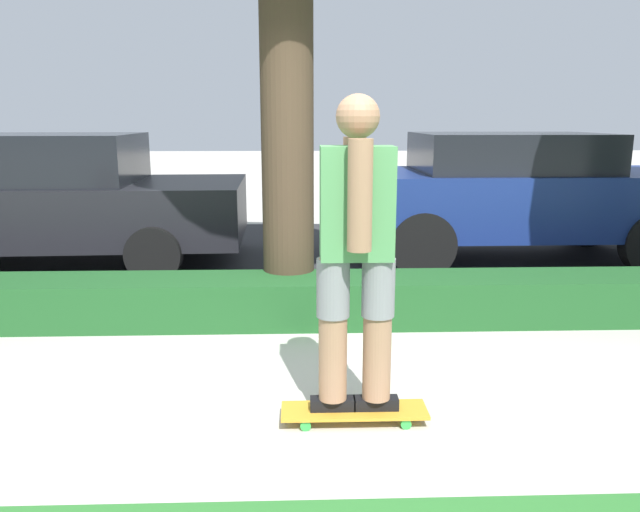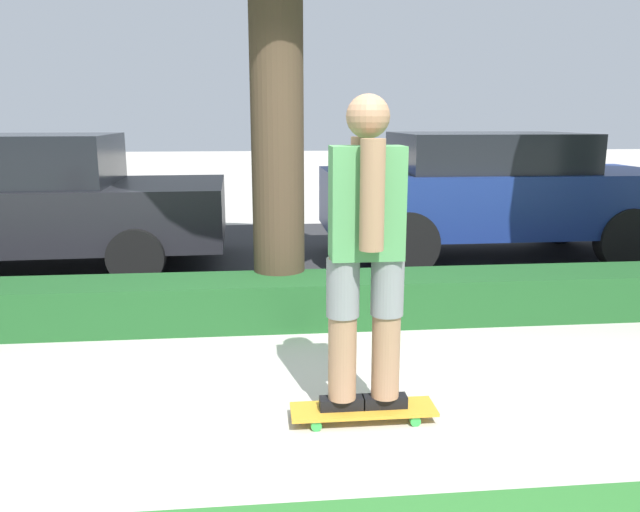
{
  "view_description": "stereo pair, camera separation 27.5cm",
  "coord_description": "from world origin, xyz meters",
  "px_view_note": "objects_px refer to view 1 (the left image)",
  "views": [
    {
      "loc": [
        -0.03,
        -3.57,
        1.74
      ],
      "look_at": [
        0.11,
        0.6,
        0.81
      ],
      "focal_mm": 35.0,
      "sensor_mm": 36.0,
      "label": 1
    },
    {
      "loc": [
        -0.3,
        -3.55,
        1.74
      ],
      "look_at": [
        0.11,
        0.6,
        0.81
      ],
      "focal_mm": 35.0,
      "sensor_mm": 36.0,
      "label": 2
    }
  ],
  "objects_px": {
    "skateboard": "(354,411)",
    "skater_person": "(356,249)",
    "parked_car_front": "(44,198)",
    "parked_car_middle": "(514,193)"
  },
  "relations": [
    {
      "from": "skateboard",
      "to": "skater_person",
      "type": "bearing_deg",
      "value": -26.57
    },
    {
      "from": "skater_person",
      "to": "parked_car_front",
      "type": "distance_m",
      "value": 5.35
    },
    {
      "from": "skateboard",
      "to": "parked_car_front",
      "type": "relative_size",
      "value": 0.18
    },
    {
      "from": "skateboard",
      "to": "parked_car_middle",
      "type": "relative_size",
      "value": 0.2
    },
    {
      "from": "parked_car_front",
      "to": "parked_car_middle",
      "type": "distance_m",
      "value": 5.67
    },
    {
      "from": "parked_car_middle",
      "to": "skateboard",
      "type": "bearing_deg",
      "value": -119.45
    },
    {
      "from": "parked_car_front",
      "to": "parked_car_middle",
      "type": "bearing_deg",
      "value": -1.87
    },
    {
      "from": "parked_car_front",
      "to": "skater_person",
      "type": "bearing_deg",
      "value": -53.15
    },
    {
      "from": "parked_car_front",
      "to": "parked_car_middle",
      "type": "height_order",
      "value": "parked_car_middle"
    },
    {
      "from": "parked_car_middle",
      "to": "skater_person",
      "type": "bearing_deg",
      "value": -119.45
    }
  ]
}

